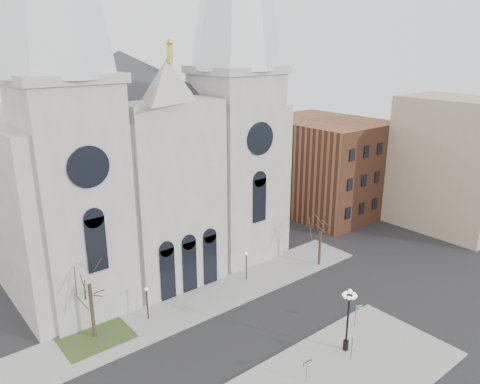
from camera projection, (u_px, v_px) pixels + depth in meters
ground at (280, 354)px, 38.97m from camera, size 160.00×160.00×0.00m
sidewalk_near at (351, 369)px, 37.08m from camera, size 18.00×10.00×0.14m
sidewalk_far at (204, 300)px, 47.05m from camera, size 40.00×6.00×0.14m
grass_patch at (95, 337)px, 41.13m from camera, size 6.00×5.00×0.18m
cathedral at (136, 104)px, 50.20m from camera, size 33.00×26.66×54.00m
bg_building_brick at (322, 165)px, 71.18m from camera, size 14.00×18.00×14.00m
bg_building_tan at (452, 164)px, 63.62m from camera, size 10.00×14.00×18.00m
tree_left at (89, 281)px, 39.47m from camera, size 3.20×3.20×7.50m
tree_right at (321, 230)px, 53.31m from camera, size 3.20×3.20×6.00m
ped_lamp_left at (147, 298)px, 43.11m from camera, size 0.32×0.32×3.26m
ped_lamp_right at (246, 261)px, 50.36m from camera, size 0.32×0.32×3.26m
stop_sign at (352, 343)px, 37.63m from camera, size 0.74×0.31×2.19m
globe_lamp at (348, 312)px, 38.26m from camera, size 1.43×1.43×5.71m
one_way_sign at (307, 367)px, 35.26m from camera, size 0.84×0.08×1.91m
street_name_sign at (356, 313)px, 42.25m from camera, size 0.68×0.22×2.18m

